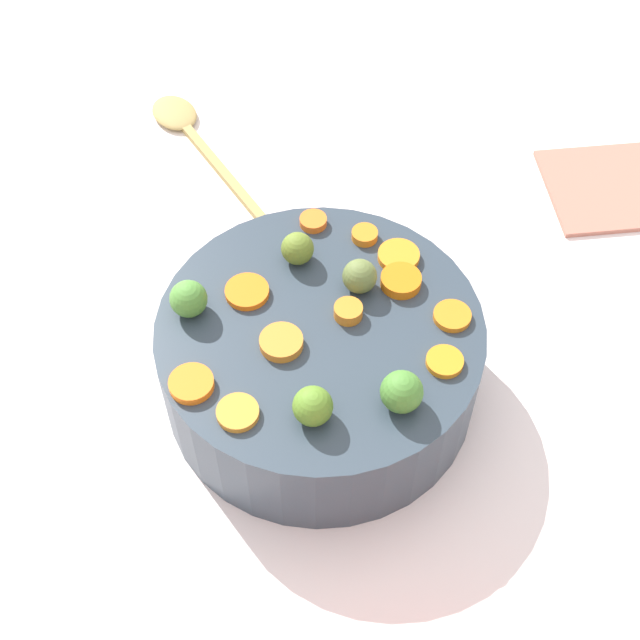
{
  "coord_description": "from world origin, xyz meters",
  "views": [
    {
      "loc": [
        -0.47,
        0.03,
        0.73
      ],
      "look_at": [
        -0.02,
        -0.04,
        0.13
      ],
      "focal_mm": 49.15,
      "sensor_mm": 36.0,
      "label": 1
    }
  ],
  "objects": [
    {
      "name": "dish_towel",
      "position": [
        0.19,
        -0.42,
        0.02
      ],
      "size": [
        0.14,
        0.15,
        0.01
      ],
      "primitive_type": "cube",
      "rotation": [
        0.0,
        0.0,
        -0.06
      ],
      "color": "#B46E5C",
      "rests_on": "tabletop"
    },
    {
      "name": "tabletop",
      "position": [
        0.0,
        0.0,
        0.01
      ],
      "size": [
        2.4,
        2.4,
        0.02
      ],
      "primitive_type": "cube",
      "color": "white",
      "rests_on": "ground"
    },
    {
      "name": "brussels_sprout_2",
      "position": [
        0.02,
        -0.09,
        0.13
      ],
      "size": [
        0.03,
        0.03,
        0.03
      ],
      "primitive_type": "sphere",
      "color": "#5D6F38",
      "rests_on": "serving_bowl_carrots"
    },
    {
      "name": "carrot_slice_0",
      "position": [
        -0.09,
        0.04,
        0.12
      ],
      "size": [
        0.04,
        0.04,
        0.01
      ],
      "primitive_type": "cylinder",
      "rotation": [
        0.0,
        0.0,
        4.71
      ],
      "color": "orange",
      "rests_on": "serving_bowl_carrots"
    },
    {
      "name": "carrot_slice_6",
      "position": [
        0.05,
        -0.13,
        0.12
      ],
      "size": [
        0.05,
        0.05,
        0.01
      ],
      "primitive_type": "cylinder",
      "rotation": [
        0.0,
        0.0,
        3.41
      ],
      "color": "orange",
      "rests_on": "serving_bowl_carrots"
    },
    {
      "name": "carrot_slice_8",
      "position": [
        0.11,
        -0.06,
        0.12
      ],
      "size": [
        0.04,
        0.04,
        0.01
      ],
      "primitive_type": "cylinder",
      "rotation": [
        0.0,
        0.0,
        3.71
      ],
      "color": "orange",
      "rests_on": "serving_bowl_carrots"
    },
    {
      "name": "wooden_spoon",
      "position": [
        0.36,
        0.04,
        0.03
      ],
      "size": [
        0.29,
        0.15,
        0.01
      ],
      "color": "tan",
      "rests_on": "tabletop"
    },
    {
      "name": "brussels_sprout_3",
      "position": [
        0.06,
        -0.04,
        0.13
      ],
      "size": [
        0.03,
        0.03,
        0.03
      ],
      "primitive_type": "sphere",
      "color": "olive",
      "rests_on": "serving_bowl_carrots"
    },
    {
      "name": "carrot_slice_2",
      "position": [
        0.03,
        0.01,
        0.12
      ],
      "size": [
        0.05,
        0.05,
        0.01
      ],
      "primitive_type": "cylinder",
      "rotation": [
        0.0,
        0.0,
        5.83
      ],
      "color": "orange",
      "rests_on": "serving_bowl_carrots"
    },
    {
      "name": "carrot_slice_9",
      "position": [
        -0.06,
        0.07,
        0.12
      ],
      "size": [
        0.05,
        0.05,
        0.01
      ],
      "primitive_type": "cylinder",
      "rotation": [
        0.0,
        0.0,
        2.71
      ],
      "color": "orange",
      "rests_on": "serving_bowl_carrots"
    },
    {
      "name": "carrot_slice_5",
      "position": [
        0.02,
        -0.12,
        0.12
      ],
      "size": [
        0.05,
        0.05,
        0.01
      ],
      "primitive_type": "cylinder",
      "rotation": [
        0.0,
        0.0,
        0.45
      ],
      "color": "orange",
      "rests_on": "serving_bowl_carrots"
    },
    {
      "name": "carrot_slice_7",
      "position": [
        0.08,
        -0.1,
        0.12
      ],
      "size": [
        0.03,
        0.03,
        0.01
      ],
      "primitive_type": "cylinder",
      "rotation": [
        0.0,
        0.0,
        4.77
      ],
      "color": "orange",
      "rests_on": "serving_bowl_carrots"
    },
    {
      "name": "serving_bowl_carrots",
      "position": [
        -0.02,
        -0.04,
        0.07
      ],
      "size": [
        0.29,
        0.29,
        0.1
      ],
      "primitive_type": "cylinder",
      "color": "#303D49",
      "rests_on": "tabletop"
    },
    {
      "name": "carrot_slice_1",
      "position": [
        -0.03,
        -0.01,
        0.12
      ],
      "size": [
        0.04,
        0.04,
        0.01
      ],
      "primitive_type": "cylinder",
      "rotation": [
        0.0,
        0.0,
        6.14
      ],
      "color": "orange",
      "rests_on": "serving_bowl_carrots"
    },
    {
      "name": "carrot_slice_4",
      "position": [
        -0.07,
        -0.14,
        0.12
      ],
      "size": [
        0.05,
        0.05,
        0.01
      ],
      "primitive_type": "cylinder",
      "rotation": [
        0.0,
        0.0,
        2.41
      ],
      "color": "orange",
      "rests_on": "serving_bowl_carrots"
    },
    {
      "name": "carrot_slice_3",
      "position": [
        -0.03,
        -0.16,
        0.12
      ],
      "size": [
        0.05,
        0.05,
        0.01
      ],
      "primitive_type": "cylinder",
      "rotation": [
        0.0,
        0.0,
        5.61
      ],
      "color": "orange",
      "rests_on": "serving_bowl_carrots"
    },
    {
      "name": "brussels_sprout_1",
      "position": [
        -0.11,
        -0.02,
        0.13
      ],
      "size": [
        0.03,
        0.03,
        0.03
      ],
      "primitive_type": "sphere",
      "color": "#588428",
      "rests_on": "serving_bowl_carrots"
    },
    {
      "name": "brussels_sprout_4",
      "position": [
        0.02,
        0.07,
        0.13
      ],
      "size": [
        0.03,
        0.03,
        0.03
      ],
      "primitive_type": "sphere",
      "color": "#4C8936",
      "rests_on": "serving_bowl_carrots"
    },
    {
      "name": "carrot_slice_10",
      "position": [
        -0.01,
        -0.07,
        0.12
      ],
      "size": [
        0.03,
        0.03,
        0.01
      ],
      "primitive_type": "cylinder",
      "rotation": [
        0.0,
        0.0,
        1.68
      ],
      "color": "orange",
      "rests_on": "serving_bowl_carrots"
    },
    {
      "name": "brussels_sprout_0",
      "position": [
        -0.11,
        -0.1,
        0.13
      ],
      "size": [
        0.04,
        0.04,
        0.04
      ],
      "primitive_type": "sphere",
      "color": "#478131",
      "rests_on": "serving_bowl_carrots"
    }
  ]
}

